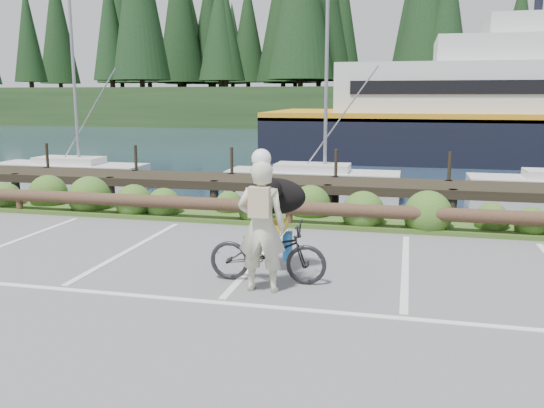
% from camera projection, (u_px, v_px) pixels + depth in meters
% --- Properties ---
extents(ground, '(72.00, 72.00, 0.00)m').
position_uv_depth(ground, '(227.00, 294.00, 8.66)').
color(ground, '#59595B').
extents(harbor_backdrop, '(170.00, 160.00, 30.00)m').
position_uv_depth(harbor_backdrop, '(394.00, 116.00, 83.59)').
color(harbor_backdrop, '#1A293E').
rests_on(harbor_backdrop, ground).
extents(vegetation_strip, '(34.00, 1.60, 0.10)m').
position_uv_depth(vegetation_strip, '(295.00, 218.00, 13.72)').
color(vegetation_strip, '#3D5B21').
rests_on(vegetation_strip, ground).
extents(log_rail, '(32.00, 0.30, 0.60)m').
position_uv_depth(log_rail, '(289.00, 227.00, 13.06)').
color(log_rail, '#443021').
rests_on(log_rail, ground).
extents(bicycle, '(1.91, 0.73, 0.99)m').
position_uv_depth(bicycle, '(268.00, 252.00, 9.14)').
color(bicycle, black).
rests_on(bicycle, ground).
extents(cyclist, '(0.75, 0.51, 2.01)m').
position_uv_depth(cyclist, '(262.00, 227.00, 8.62)').
color(cyclist, beige).
rests_on(cyclist, ground).
extents(dog, '(0.55, 1.06, 0.60)m').
position_uv_depth(dog, '(275.00, 196.00, 9.58)').
color(dog, black).
rests_on(dog, bicycle).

